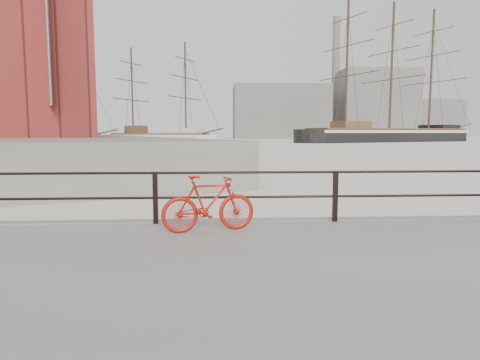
# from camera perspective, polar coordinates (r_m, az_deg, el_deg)

# --- Properties ---
(ground) EXTENTS (400.00, 400.00, 0.00)m
(ground) POSITION_cam_1_polar(r_m,az_deg,el_deg) (8.90, 12.18, -7.41)
(ground) COLOR white
(ground) RESTS_ON ground
(promenade) EXTENTS (36.00, 8.00, 0.35)m
(promenade) POSITION_cam_1_polar(r_m,az_deg,el_deg) (5.28, 24.26, -15.55)
(promenade) COLOR gray
(promenade) RESTS_ON ground
(far_quay) EXTENTS (78.44, 148.07, 1.80)m
(far_quay) POSITION_cam_1_polar(r_m,az_deg,el_deg) (88.73, -28.50, 4.81)
(far_quay) COLOR gray
(far_quay) RESTS_ON ground
(guardrail) EXTENTS (28.00, 0.10, 1.00)m
(guardrail) POSITION_cam_1_polar(r_m,az_deg,el_deg) (8.60, 12.58, -2.13)
(guardrail) COLOR black
(guardrail) RESTS_ON promenade
(bicycle) EXTENTS (1.68, 0.64, 1.01)m
(bicycle) POSITION_cam_1_polar(r_m,az_deg,el_deg) (7.56, -4.21, -3.14)
(bicycle) COLOR #B1180B
(bicycle) RESTS_ON promenade
(barque_black) EXTENTS (58.57, 39.16, 31.93)m
(barque_black) POSITION_cam_1_polar(r_m,az_deg,el_deg) (102.31, 19.23, 4.83)
(barque_black) COLOR black
(barque_black) RESTS_ON ground
(schooner_mid) EXTENTS (29.77, 22.94, 19.91)m
(schooner_mid) POSITION_cam_1_polar(r_m,az_deg,el_deg) (86.67, -10.73, 4.86)
(schooner_mid) COLOR beige
(schooner_mid) RESTS_ON ground
(schooner_left) EXTENTS (26.91, 20.13, 18.60)m
(schooner_left) POSITION_cam_1_polar(r_m,az_deg,el_deg) (84.88, -24.32, 4.38)
(schooner_left) COLOR beige
(schooner_left) RESTS_ON ground
(apartment_brick) EXTENTS (27.87, 22.90, 21.20)m
(apartment_brick) POSITION_cam_1_polar(r_m,az_deg,el_deg) (124.20, -28.84, 10.34)
(apartment_brick) COLOR maroon
(apartment_brick) RESTS_ON far_quay
(industrial_west) EXTENTS (32.00, 18.00, 18.00)m
(industrial_west) POSITION_cam_1_polar(r_m,az_deg,el_deg) (150.16, 5.35, 8.96)
(industrial_west) COLOR gray
(industrial_west) RESTS_ON ground
(industrial_mid) EXTENTS (26.00, 20.00, 24.00)m
(industrial_mid) POSITION_cam_1_polar(r_m,az_deg,el_deg) (164.00, 17.45, 9.53)
(industrial_mid) COLOR gray
(industrial_mid) RESTS_ON ground
(industrial_east) EXTENTS (20.00, 16.00, 14.00)m
(industrial_east) POSITION_cam_1_polar(r_m,az_deg,el_deg) (177.62, 23.83, 7.40)
(industrial_east) COLOR gray
(industrial_east) RESTS_ON ground
(smokestack) EXTENTS (2.80, 2.80, 44.00)m
(smokestack) POSITION_cam_1_polar(r_m,az_deg,el_deg) (165.62, 12.61, 13.10)
(smokestack) COLOR gray
(smokestack) RESTS_ON ground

